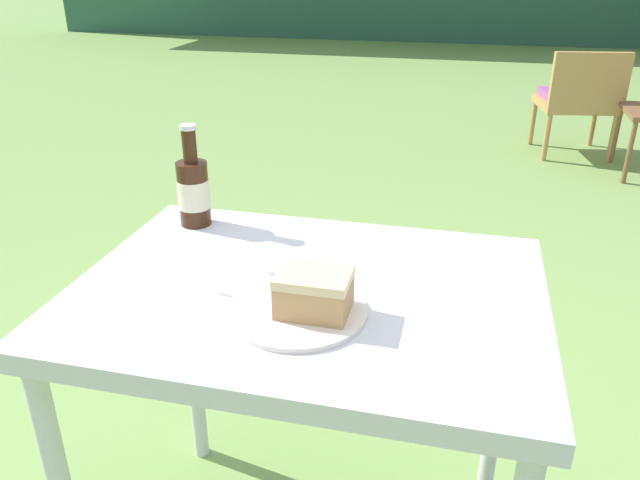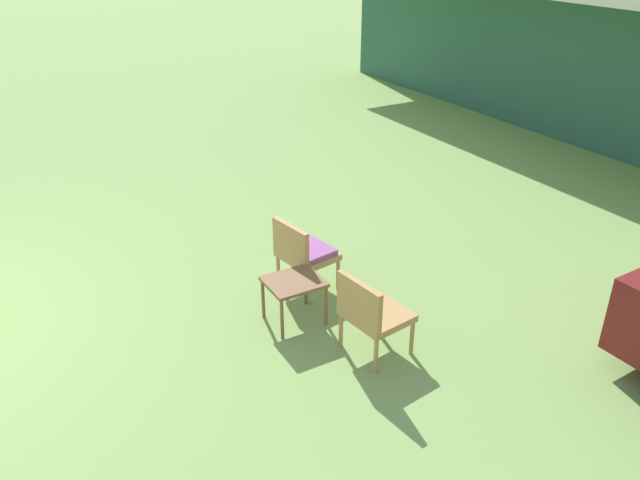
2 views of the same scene
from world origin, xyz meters
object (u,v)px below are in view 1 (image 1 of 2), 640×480
wicker_chair_cushioned (579,97)px  cola_bottle_near (193,190)px  patio_table (308,325)px  cake_on_plate (307,300)px

wicker_chair_cushioned → cola_bottle_near: size_ratio=3.18×
patio_table → cake_on_plate: cake_on_plate is taller
patio_table → cola_bottle_near: (-0.32, 0.23, 0.17)m
cola_bottle_near → wicker_chair_cushioned: bearing=68.9°
wicker_chair_cushioned → cake_on_plate: (-0.95, -3.68, 0.37)m
cake_on_plate → cola_bottle_near: bearing=137.1°
patio_table → cola_bottle_near: size_ratio=3.77×
wicker_chair_cushioned → cola_bottle_near: 3.63m
cake_on_plate → cola_bottle_near: 0.47m
patio_table → cola_bottle_near: cola_bottle_near is taller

